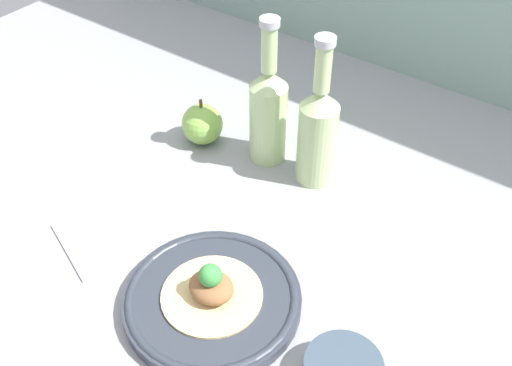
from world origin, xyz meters
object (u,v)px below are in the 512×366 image
(cider_bottle_left, at_px, (268,110))
(apple, at_px, (202,124))
(cider_bottle_right, at_px, (318,131))
(plate, at_px, (212,299))
(plated_food, at_px, (211,288))

(cider_bottle_left, bearing_deg, apple, -164.42)
(cider_bottle_left, relative_size, cider_bottle_right, 1.00)
(cider_bottle_left, relative_size, apple, 2.96)
(plate, distance_m, apple, 0.37)
(plated_food, height_order, cider_bottle_right, cider_bottle_right)
(plate, xyz_separation_m, cider_bottle_left, (-0.13, 0.31, 0.08))
(plate, height_order, plated_food, plated_food)
(plated_food, height_order, apple, apple)
(cider_bottle_left, height_order, cider_bottle_right, same)
(plated_food, distance_m, cider_bottle_right, 0.31)
(plate, height_order, cider_bottle_left, cider_bottle_left)
(apple, bearing_deg, plate, -48.15)
(plate, distance_m, plated_food, 0.02)
(cider_bottle_left, xyz_separation_m, apple, (-0.12, -0.03, -0.06))
(cider_bottle_right, height_order, apple, cider_bottle_right)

